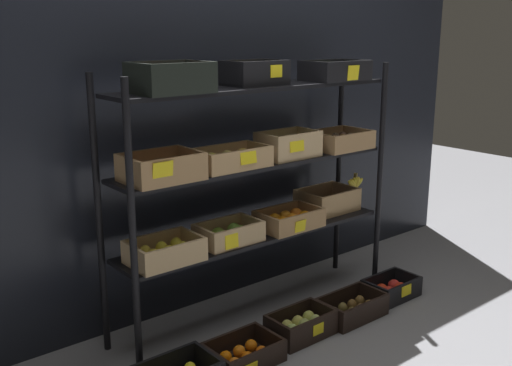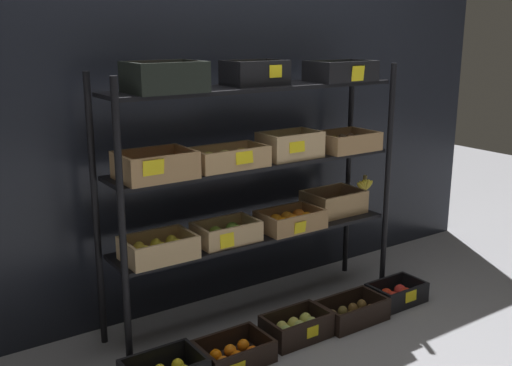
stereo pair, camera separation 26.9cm
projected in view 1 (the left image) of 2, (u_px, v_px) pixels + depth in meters
ground_plane at (256, 312)px, 3.33m from camera, size 10.00×10.00×0.00m
storefront_wall at (214, 117)px, 3.34m from camera, size 4.02×0.12×2.09m
display_rack at (260, 162)px, 3.11m from camera, size 1.75×0.36×1.38m
crate_ground_tangerine at (243, 355)px, 2.82m from camera, size 0.34×0.24×0.11m
crate_ground_pear at (301, 326)px, 3.06m from camera, size 0.33×0.21×0.13m
crate_ground_kiwi at (352, 309)px, 3.26m from camera, size 0.37×0.22×0.12m
crate_ground_apple_red at (391, 289)px, 3.51m from camera, size 0.32×0.21×0.12m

